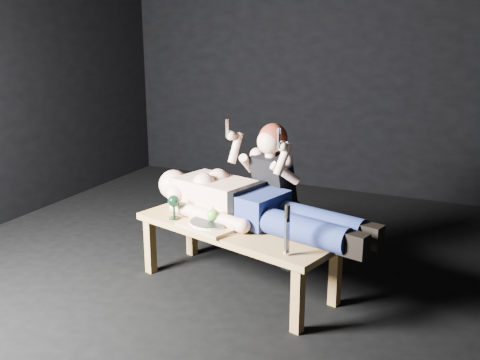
{
  "coord_description": "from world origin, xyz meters",
  "views": [
    {
      "loc": [
        1.41,
        -3.18,
        1.73
      ],
      "look_at": [
        -0.04,
        -0.04,
        0.75
      ],
      "focal_mm": 41.12,
      "sensor_mm": 36.0,
      "label": 1
    }
  ],
  "objects": [
    {
      "name": "carving_knife",
      "position": [
        0.42,
        -0.41,
        0.6
      ],
      "size": [
        0.05,
        0.05,
        0.3
      ],
      "primitive_type": null,
      "rotation": [
        0.0,
        0.0,
        -0.26
      ],
      "color": "#B2B2B7",
      "rests_on": "table"
    },
    {
      "name": "kneeling_woman",
      "position": [
        0.1,
        0.34,
        0.56
      ],
      "size": [
        0.8,
        0.84,
        1.12
      ],
      "primitive_type": null,
      "rotation": [
        0.0,
        0.0,
        -0.38
      ],
      "color": "black",
      "rests_on": "ground"
    },
    {
      "name": "plate",
      "position": [
        -0.19,
        -0.19,
        0.48
      ],
      "size": [
        0.32,
        0.32,
        0.02
      ],
      "primitive_type": "cylinder",
      "rotation": [
        0.0,
        0.0,
        -0.31
      ],
      "color": "white",
      "rests_on": "serving_tray"
    },
    {
      "name": "knife_flat",
      "position": [
        0.0,
        -0.26,
        0.45
      ],
      "size": [
        0.1,
        0.13,
        0.01
      ],
      "primitive_type": "cube",
      "rotation": [
        0.0,
        0.0,
        -0.6
      ],
      "color": "#B2B2B7",
      "rests_on": "table"
    },
    {
      "name": "fork_flat",
      "position": [
        -0.38,
        -0.17,
        0.45
      ],
      "size": [
        0.04,
        0.15,
        0.01
      ],
      "primitive_type": "cube",
      "rotation": [
        0.0,
        0.0,
        -0.2
      ],
      "color": "#B2B2B7",
      "rests_on": "table"
    },
    {
      "name": "lying_man",
      "position": [
        0.03,
        0.02,
        0.59
      ],
      "size": [
        1.62,
        0.85,
        0.29
      ],
      "primitive_type": null,
      "rotation": [
        0.0,
        0.0,
        -0.26
      ],
      "color": "#E5AF8F",
      "rests_on": "table"
    },
    {
      "name": "table",
      "position": [
        -0.04,
        -0.09,
        0.23
      ],
      "size": [
        1.5,
        0.87,
        0.45
      ],
      "primitive_type": "cube",
      "rotation": [
        0.0,
        0.0,
        -0.26
      ],
      "color": "#A97E41",
      "rests_on": "ground"
    },
    {
      "name": "apple",
      "position": [
        -0.17,
        -0.18,
        0.53
      ],
      "size": [
        0.08,
        0.08,
        0.08
      ],
      "primitive_type": "sphere",
      "color": "green",
      "rests_on": "plate"
    },
    {
      "name": "goblet",
      "position": [
        -0.49,
        -0.15,
        0.53
      ],
      "size": [
        0.1,
        0.1,
        0.17
      ],
      "primitive_type": null,
      "rotation": [
        0.0,
        0.0,
        -0.26
      ],
      "color": "black",
      "rests_on": "table"
    },
    {
      "name": "back_wall",
      "position": [
        0.0,
        2.5,
        1.5
      ],
      "size": [
        5.0,
        0.0,
        5.0
      ],
      "primitive_type": "plane",
      "rotation": [
        1.57,
        0.0,
        0.0
      ],
      "color": "black",
      "rests_on": "ground"
    },
    {
      "name": "ground",
      "position": [
        0.0,
        0.0,
        0.0
      ],
      "size": [
        5.0,
        5.0,
        0.0
      ],
      "primitive_type": "plane",
      "color": "black",
      "rests_on": "ground"
    },
    {
      "name": "serving_tray",
      "position": [
        -0.19,
        -0.19,
        0.46
      ],
      "size": [
        0.45,
        0.38,
        0.02
      ],
      "primitive_type": "cube",
      "rotation": [
        0.0,
        0.0,
        -0.31
      ],
      "color": "tan",
      "rests_on": "table"
    },
    {
      "name": "spoon_flat",
      "position": [
        -0.09,
        -0.16,
        0.45
      ],
      "size": [
        0.07,
        0.14,
        0.01
      ],
      "primitive_type": "cube",
      "rotation": [
        0.0,
        0.0,
        0.43
      ],
      "color": "#B2B2B7",
      "rests_on": "table"
    }
  ]
}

